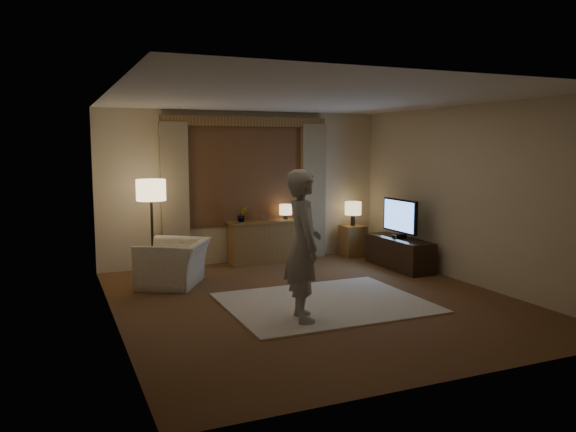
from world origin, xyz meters
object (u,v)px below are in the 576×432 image
sideboard (264,243)px  tv_stand (399,253)px  side_table (353,241)px  person (303,245)px  armchair (174,263)px

sideboard → tv_stand: 2.29m
side_table → person: bearing=-127.8°
sideboard → person: (-0.75, -3.22, 0.53)m
side_table → person: 4.06m
tv_stand → armchair: bearing=175.3°
sideboard → armchair: size_ratio=1.20×
armchair → side_table: armchair is taller
armchair → side_table: size_ratio=1.79×
armchair → side_table: (3.49, 0.92, -0.05)m
side_table → person: person is taller
side_table → sideboard: bearing=178.3°
tv_stand → person: 3.35m
armchair → tv_stand: (3.67, -0.30, -0.08)m
armchair → tv_stand: size_ratio=0.72×
sideboard → tv_stand: size_ratio=0.86×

